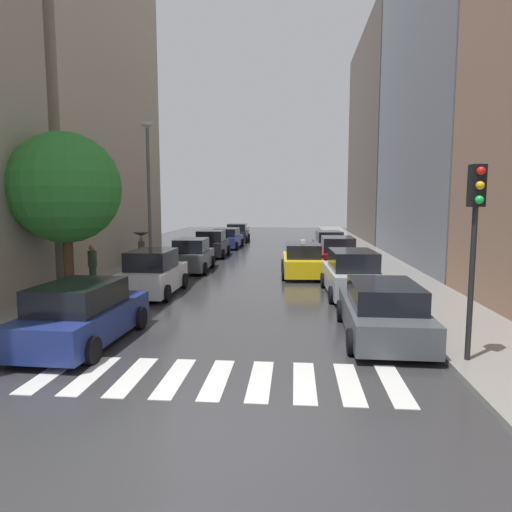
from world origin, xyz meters
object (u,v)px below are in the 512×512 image
parked_car_left_nearest (82,315)px  parked_car_right_second (352,275)px  parked_car_right_third (337,255)px  traffic_light_right_corner (475,219)px  taxi_midroad (302,261)px  parked_car_left_fifth (227,239)px  parked_car_left_third (192,256)px  parked_car_right_fourth (329,245)px  parked_car_right_nearest (383,311)px  street_tree_left (65,188)px  pedestrian_near_tree (93,265)px  parked_car_left_fourth (212,244)px  lamp_post_left (149,188)px  pedestrian_foreground (141,242)px  parked_car_left_second (153,274)px  parked_car_left_sixth (237,233)px

parked_car_left_nearest → parked_car_right_second: bearing=-46.2°
parked_car_right_third → traffic_light_right_corner: 14.77m
parked_car_right_third → taxi_midroad: (-1.90, -2.06, -0.08)m
parked_car_left_fifth → parked_car_right_third: (7.67, -11.44, 0.09)m
parked_car_left_third → taxi_midroad: taxi_midroad is taller
parked_car_left_nearest → parked_car_right_fourth: 21.41m
parked_car_right_nearest → parked_car_right_third: 12.40m
parked_car_right_second → street_tree_left: bearing=98.2°
parked_car_left_fifth → pedestrian_near_tree: (-2.98, -18.03, 0.33)m
parked_car_left_nearest → parked_car_left_fourth: 19.14m
parked_car_right_second → lamp_post_left: size_ratio=0.65×
parked_car_left_third → parked_car_right_third: size_ratio=0.88×
parked_car_left_fourth → parked_car_right_third: bearing=-125.8°
parked_car_left_third → taxi_midroad: size_ratio=0.90×
parked_car_left_fifth → parked_car_right_nearest: 25.07m
pedestrian_foreground → pedestrian_near_tree: (0.08, -6.33, -0.39)m
parked_car_left_nearest → parked_car_right_nearest: (7.82, 1.22, -0.04)m
parked_car_left_second → taxi_midroad: 7.91m
pedestrian_near_tree → parked_car_left_fifth: bearing=-5.5°
parked_car_left_nearest → parked_car_right_fourth: (7.75, 19.96, 0.04)m
parked_car_right_fourth → parked_car_left_sixth: bearing=31.9°
pedestrian_foreground → lamp_post_left: (1.29, -2.42, 2.89)m
parked_car_right_second → parked_car_right_third: 6.80m
pedestrian_near_tree → parked_car_left_third: bearing=-23.2°
pedestrian_near_tree → street_tree_left: street_tree_left is taller
parked_car_right_nearest → parked_car_right_second: (-0.14, 5.60, 0.11)m
parked_car_left_fifth → parked_car_left_second: bearing=-179.2°
parked_car_left_fourth → pedestrian_foreground: bearing=152.9°
parked_car_left_fifth → street_tree_left: size_ratio=0.79×
parked_car_right_fourth → parked_car_right_second: bearing=177.1°
taxi_midroad → parked_car_right_fourth: bearing=-14.9°
parked_car_left_sixth → pedestrian_foreground: bearing=168.4°
parked_car_left_fourth → pedestrian_near_tree: 12.44m
parked_car_right_fourth → pedestrian_foreground: pedestrian_foreground is taller
parked_car_left_sixth → traffic_light_right_corner: (9.15, -31.83, 2.50)m
taxi_midroad → lamp_post_left: (-7.53, -0.62, 3.59)m
taxi_midroad → traffic_light_right_corner: bearing=-166.6°
lamp_post_left → parked_car_right_fourth: bearing=43.7°
parked_car_left_third → parked_car_right_third: bearing=-84.9°
parked_car_left_third → pedestrian_near_tree: 6.38m
parked_car_right_third → pedestrian_near_tree: (-10.65, -6.59, 0.24)m
parked_car_left_fourth → taxi_midroad: taxi_midroad is taller
parked_car_right_fourth → parked_car_left_nearest: bearing=156.2°
parked_car_left_third → parked_car_left_fifth: parked_car_left_third is taller
taxi_midroad → pedestrian_foreground: bearing=76.3°
parked_car_right_nearest → street_tree_left: bearing=71.9°
parked_car_left_nearest → pedestrian_foreground: bearing=14.8°
lamp_post_left → parked_car_right_nearest: bearing=-45.6°
pedestrian_near_tree → parked_car_right_fourth: bearing=-35.6°
parked_car_left_fourth → parked_car_right_second: bearing=-148.4°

